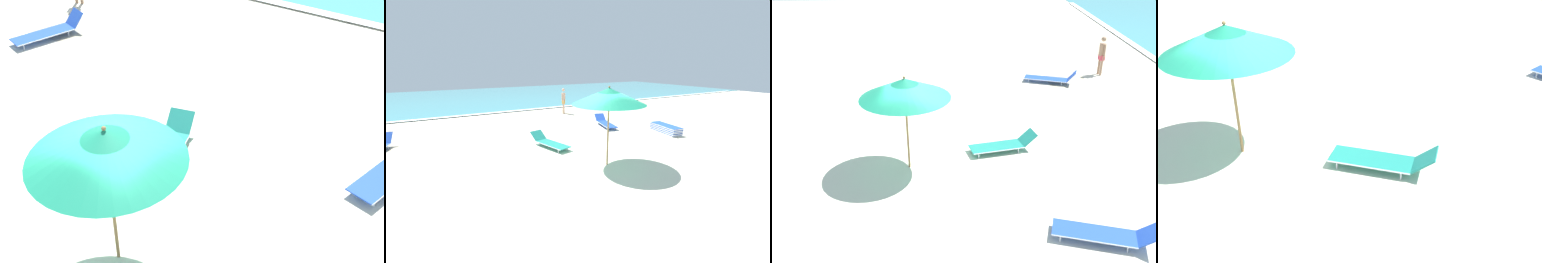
# 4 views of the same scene
# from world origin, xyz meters

# --- Properties ---
(ground_plane) EXTENTS (60.00, 60.00, 0.16)m
(ground_plane) POSITION_xyz_m (0.00, 0.01, -0.08)
(ground_plane) COLOR beige
(beach_umbrella) EXTENTS (2.46, 2.46, 2.72)m
(beach_umbrella) POSITION_xyz_m (0.44, -0.66, 2.38)
(beach_umbrella) COLOR #9E7547
(beach_umbrella) RESTS_ON ground_plane
(sun_lounger_near_water_left) EXTENTS (1.09, 2.13, 0.54)m
(sun_lounger_near_water_left) POSITION_xyz_m (-0.49, 2.13, 0.21)
(sun_lounger_near_water_left) COLOR #1E8475
(sun_lounger_near_water_left) RESTS_ON ground_plane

